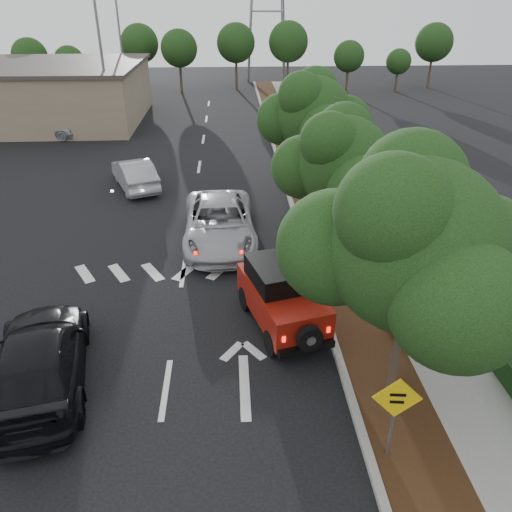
{
  "coord_description": "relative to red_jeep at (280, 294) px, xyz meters",
  "views": [
    {
      "loc": [
        1.78,
        -9.66,
        8.94
      ],
      "look_at": [
        2.45,
        3.0,
        2.16
      ],
      "focal_mm": 35.0,
      "sensor_mm": 36.0,
      "label": 1
    }
  ],
  "objects": [
    {
      "name": "curb",
      "position": [
        1.45,
        9.24,
        -0.92
      ],
      "size": [
        0.2,
        70.0,
        0.15
      ],
      "primitive_type": "cube",
      "color": "#9E9B93",
      "rests_on": "ground"
    },
    {
      "name": "street_tree_mid",
      "position": [
        2.45,
        3.74,
        -1.0
      ],
      "size": [
        3.2,
        3.2,
        5.32
      ],
      "primitive_type": null,
      "color": "black",
      "rests_on": "ground"
    },
    {
      "name": "parked_suv",
      "position": [
        -13.85,
        22.29,
        -0.21
      ],
      "size": [
        4.91,
        2.69,
        1.58
      ],
      "primitive_type": "imported",
      "rotation": [
        0.0,
        0.0,
        1.39
      ],
      "color": "#A8ABAF",
      "rests_on": "ground"
    },
    {
      "name": "light_pole_b",
      "position": [
        -10.65,
        35.24,
        -1.0
      ],
      "size": [
        2.0,
        0.22,
        9.0
      ],
      "primitive_type": null,
      "color": "slate",
      "rests_on": "ground"
    },
    {
      "name": "planting_strip",
      "position": [
        2.45,
        9.24,
        -0.94
      ],
      "size": [
        1.8,
        70.0,
        0.12
      ],
      "primitive_type": "cube",
      "color": "black",
      "rests_on": "ground"
    },
    {
      "name": "sidewalk",
      "position": [
        4.35,
        9.24,
        -0.94
      ],
      "size": [
        2.0,
        70.0,
        0.12
      ],
      "primitive_type": "cube",
      "color": "gray",
      "rests_on": "ground"
    },
    {
      "name": "silver_sedan_oncoming",
      "position": [
        -6.22,
        12.05,
        -0.27
      ],
      "size": [
        3.11,
        4.71,
        1.47
      ],
      "primitive_type": "imported",
      "rotation": [
        0.0,
        0.0,
        3.53
      ],
      "color": "#A4A7AC",
      "rests_on": "ground"
    },
    {
      "name": "red_jeep",
      "position": [
        0.0,
        0.0,
        0.0
      ],
      "size": [
        2.58,
        4.02,
        1.97
      ],
      "rotation": [
        0.0,
        0.0,
        0.28
      ],
      "color": "black",
      "rests_on": "ground"
    },
    {
      "name": "street_tree_near",
      "position": [
        2.45,
        -3.26,
        -1.0
      ],
      "size": [
        3.8,
        3.8,
        5.92
      ],
      "primitive_type": null,
      "color": "black",
      "rests_on": "ground"
    },
    {
      "name": "black_suv_oncoming",
      "position": [
        -6.25,
        -2.4,
        -0.21
      ],
      "size": [
        3.27,
        5.75,
        1.57
      ],
      "primitive_type": "imported",
      "rotation": [
        0.0,
        0.0,
        3.35
      ],
      "color": "black",
      "rests_on": "ground"
    },
    {
      "name": "silver_suv_ahead",
      "position": [
        -1.86,
        5.62,
        -0.18
      ],
      "size": [
        2.92,
        6.01,
        1.65
      ],
      "primitive_type": "imported",
      "rotation": [
        0.0,
        0.0,
        0.03
      ],
      "color": "#B1B2B9",
      "rests_on": "ground"
    },
    {
      "name": "terracotta_planter",
      "position": [
        3.45,
        -1.01,
        -0.25
      ],
      "size": [
        0.63,
        0.63,
        1.1
      ],
      "rotation": [
        0.0,
        0.0,
        -0.04
      ],
      "color": "brown",
      "rests_on": "ground"
    },
    {
      "name": "speed_hump_sign",
      "position": [
        1.84,
        -5.14,
        0.49
      ],
      "size": [
        1.0,
        0.13,
        2.14
      ],
      "rotation": [
        0.0,
        0.0,
        -0.1
      ],
      "color": "slate",
      "rests_on": "ground"
    },
    {
      "name": "street_tree_far",
      "position": [
        2.45,
        10.24,
        -1.0
      ],
      "size": [
        3.4,
        3.4,
        5.62
      ],
      "primitive_type": null,
      "color": "black",
      "rests_on": "ground"
    },
    {
      "name": "ground",
      "position": [
        -3.15,
        -2.76,
        -1.0
      ],
      "size": [
        120.0,
        120.0,
        0.0
      ],
      "primitive_type": "plane",
      "color": "black",
      "rests_on": "ground"
    },
    {
      "name": "hedge",
      "position": [
        5.75,
        9.24,
        -0.6
      ],
      "size": [
        0.8,
        70.0,
        0.8
      ],
      "primitive_type": "cube",
      "color": "black",
      "rests_on": "ground"
    },
    {
      "name": "light_pole_a",
      "position": [
        -9.65,
        23.24,
        -1.0
      ],
      "size": [
        2.0,
        0.22,
        9.0
      ],
      "primitive_type": null,
      "color": "slate",
      "rests_on": "ground"
    },
    {
      "name": "transmission_tower",
      "position": [
        2.85,
        45.24,
        -1.0
      ],
      "size": [
        7.0,
        4.0,
        28.0
      ],
      "primitive_type": null,
      "color": "slate",
      "rests_on": "ground"
    }
  ]
}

